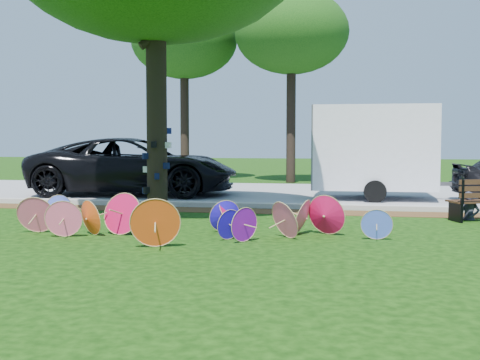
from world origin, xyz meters
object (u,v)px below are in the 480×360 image
Objects in this scene: parasol_pile at (184,217)px; black_van at (134,167)px; person_left at (470,193)px; cargo_trailer at (373,147)px.

black_van is at bearing 116.00° from parasol_pile.
black_van reaches higher than person_left.
black_van is 9.83m from person_left.
cargo_trailer reaches higher than parasol_pile.
person_left is (5.29, 3.13, 0.23)m from parasol_pile.
cargo_trailer is (3.49, 7.32, 1.12)m from parasol_pile.
cargo_trailer is 4.65m from person_left.
parasol_pile is 5.78× the size of person_left.
cargo_trailer reaches higher than black_van.
cargo_trailer is at bearing 64.53° from parasol_pile.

